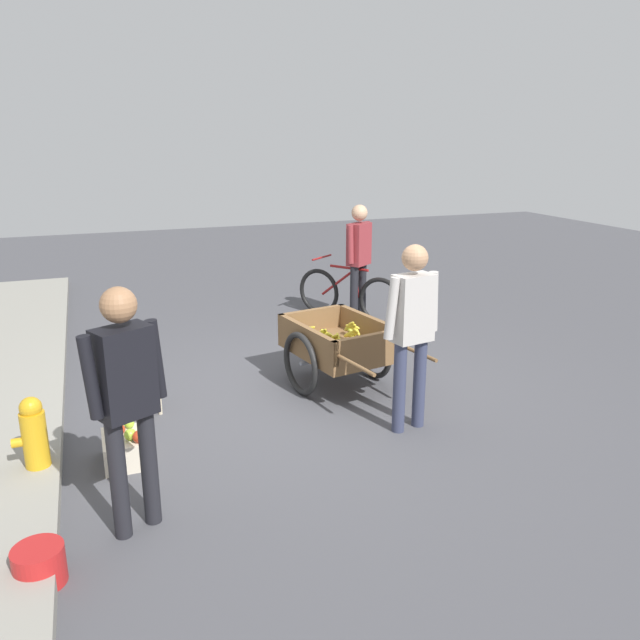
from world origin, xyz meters
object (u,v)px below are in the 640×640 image
Objects in this scene: bicycle at (349,295)px; plastic_bucket at (39,566)px; cyclist_person at (359,253)px; vendor_person at (412,322)px; bystander_person at (126,390)px; fire_hydrant at (35,439)px; fruit_cart at (338,345)px; apple_crate at (125,447)px; dog at (147,382)px.

plastic_bucket is (-4.36, 3.78, -0.24)m from bicycle.
plastic_bucket is at bearing 137.61° from cyclist_person.
vendor_person and bystander_person have the same top height.
fruit_cart is at bearing -71.47° from fire_hydrant.
plastic_bucket is at bearing 156.57° from apple_crate.
vendor_person is 2.54m from apple_crate.
plastic_bucket is at bearing 128.47° from fruit_cart.
vendor_person is 1.00× the size of bystander_person.
fire_hydrant is at bearing 138.58° from dog.
cyclist_person is (3.20, -0.93, -0.02)m from vendor_person.
fruit_cart reaches higher than dog.
vendor_person reaches higher than cyclist_person.
fire_hydrant is at bearing 95.68° from apple_crate.
apple_crate is (-3.06, 3.22, -0.22)m from bicycle.
fruit_cart is 1.08× the size of vendor_person.
cyclist_person is 4.50m from apple_crate.
dog is at bearing 59.93° from vendor_person.
plastic_bucket is (-1.23, -0.06, -0.22)m from fire_hydrant.
fire_hydrant is (-3.13, 3.84, -0.02)m from bicycle.
dog is 1.51× the size of apple_crate.
apple_crate is at bearing -23.43° from plastic_bucket.
apple_crate is (-0.96, 0.28, -0.14)m from dog.
dog is 2.27× the size of plastic_bucket.
bicycle is at bearing -40.92° from plastic_bucket.
bystander_person reaches higher than plastic_bucket.
plastic_bucket is at bearing -177.09° from fire_hydrant.
vendor_person is at bearing -120.07° from dog.
cyclist_person is at bearing -56.80° from dog.
fire_hydrant is (0.19, 3.00, -0.65)m from vendor_person.
vendor_person reaches higher than dog.
apple_crate is (0.06, -0.62, -0.20)m from fire_hydrant.
vendor_person is (-1.13, -0.21, 0.55)m from fruit_cart.
vendor_person is 3.72× the size of apple_crate.
cyclist_person is at bearing -40.22° from bystander_person.
vendor_person is at bearing -70.55° from plastic_bucket.
fire_hydrant is 1.27m from bystander_person.
vendor_person is 2.44× the size of fire_hydrant.
apple_crate is (0.26, 2.38, -0.85)m from vendor_person.
plastic_bucket is (-2.25, 0.84, -0.15)m from dog.
fruit_cart is at bearing 10.58° from vendor_person.
bicycle is 4.95m from fire_hydrant.
dog is at bearing 123.20° from cyclist_person.
dog is (0.09, 1.89, -0.16)m from fruit_cart.
cyclist_person reaches higher than bicycle.
cyclist_person is at bearing -28.84° from fruit_cart.
bystander_person reaches higher than bicycle.
cyclist_person reaches higher than fruit_cart.
bicycle reaches higher than apple_crate.
apple_crate is (1.29, -0.56, 0.01)m from plastic_bucket.
bicycle is 0.85× the size of bystander_person.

